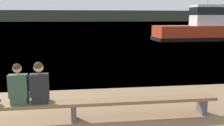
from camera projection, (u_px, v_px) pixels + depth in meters
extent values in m
plane|color=#426B8E|center=(77.00, 22.00, 125.40)|extent=(240.00, 240.00, 0.00)
cube|color=#424738|center=(77.00, 16.00, 131.77)|extent=(600.00, 12.00, 5.64)
cube|color=brown|center=(74.00, 103.00, 5.97)|extent=(7.15, 0.41, 0.08)
cube|color=#515156|center=(202.00, 106.00, 6.44)|extent=(0.12, 0.35, 0.39)
cube|color=#515156|center=(74.00, 112.00, 6.01)|extent=(0.12, 0.35, 0.39)
cube|color=#2D4C3D|center=(20.00, 99.00, 5.85)|extent=(0.36, 0.39, 0.17)
cube|color=#2D4C3D|center=(18.00, 86.00, 5.70)|extent=(0.42, 0.22, 0.53)
sphere|color=tan|center=(17.00, 68.00, 5.62)|extent=(0.20, 0.20, 0.20)
sphere|color=#472D19|center=(17.00, 68.00, 5.60)|extent=(0.18, 0.18, 0.18)
cube|color=black|center=(41.00, 98.00, 5.91)|extent=(0.36, 0.39, 0.17)
cube|color=black|center=(39.00, 85.00, 5.76)|extent=(0.42, 0.22, 0.53)
sphere|color=beige|center=(38.00, 67.00, 5.68)|extent=(0.22, 0.22, 0.22)
sphere|color=#472D19|center=(38.00, 66.00, 5.66)|extent=(0.20, 0.20, 0.20)
cube|color=red|center=(204.00, 33.00, 26.55)|extent=(10.72, 3.39, 1.53)
cube|color=black|center=(203.00, 38.00, 26.66)|extent=(10.94, 3.52, 0.37)
cube|color=silver|center=(210.00, 15.00, 26.31)|extent=(3.78, 1.94, 2.16)
cube|color=black|center=(210.00, 11.00, 26.23)|extent=(3.86, 2.00, 0.78)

